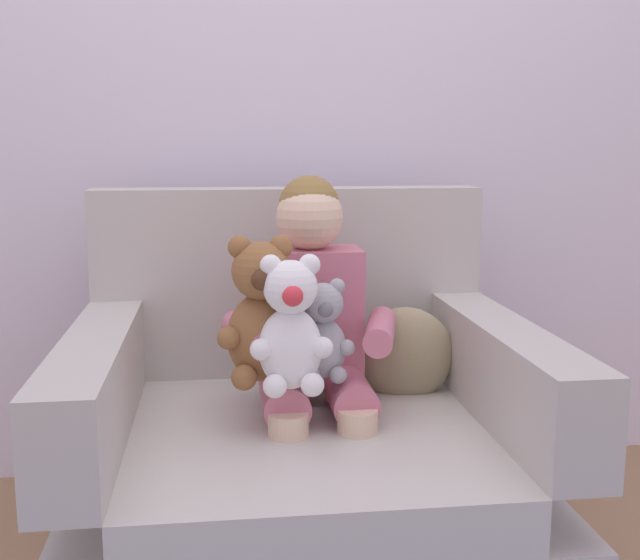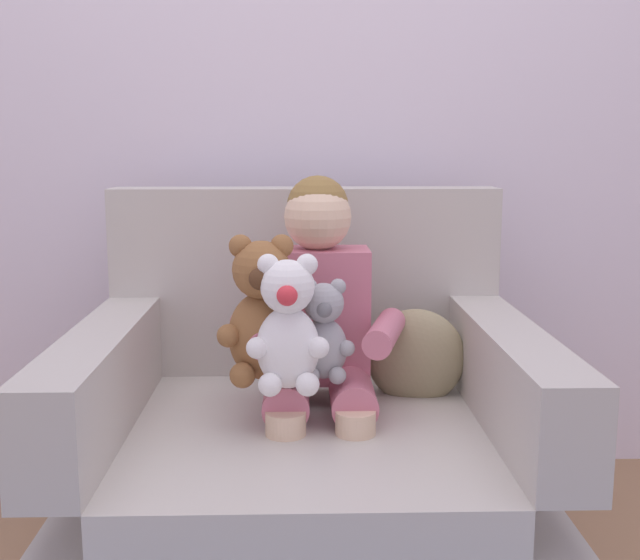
{
  "view_description": "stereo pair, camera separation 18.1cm",
  "coord_description": "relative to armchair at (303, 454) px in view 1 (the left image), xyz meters",
  "views": [
    {
      "loc": [
        -0.2,
        -1.82,
        1.06
      ],
      "look_at": [
        0.03,
        -0.05,
        0.75
      ],
      "focal_mm": 44.42,
      "sensor_mm": 36.0,
      "label": 1
    },
    {
      "loc": [
        -0.02,
        -1.83,
        1.06
      ],
      "look_at": [
        0.03,
        -0.05,
        0.75
      ],
      "focal_mm": 44.42,
      "sensor_mm": 36.0,
      "label": 2
    }
  ],
  "objects": [
    {
      "name": "plush_grey",
      "position": [
        0.04,
        -0.08,
        0.33
      ],
      "size": [
        0.14,
        0.12,
        0.24
      ],
      "rotation": [
        0.0,
        0.0,
        0.36
      ],
      "color": "#9E9EA3",
      "rests_on": "armchair"
    },
    {
      "name": "plush_brown",
      "position": [
        -0.1,
        -0.09,
        0.38
      ],
      "size": [
        0.21,
        0.17,
        0.35
      ],
      "rotation": [
        0.0,
        0.0,
        0.22
      ],
      "color": "brown",
      "rests_on": "armchair"
    },
    {
      "name": "armchair",
      "position": [
        0.0,
        0.0,
        0.0
      ],
      "size": [
        1.1,
        1.0,
        0.94
      ],
      "color": "#BCB7AD",
      "rests_on": "ground"
    },
    {
      "name": "throw_pillow",
      "position": [
        0.29,
        0.14,
        0.21
      ],
      "size": [
        0.27,
        0.16,
        0.26
      ],
      "primitive_type": "ellipsoid",
      "rotation": [
        0.0,
        0.0,
        -0.14
      ],
      "color": "#998C66",
      "rests_on": "armchair"
    },
    {
      "name": "back_wall",
      "position": [
        0.0,
        0.69,
        1.01
      ],
      "size": [
        6.0,
        0.1,
        2.6
      ],
      "primitive_type": "cube",
      "color": "silver",
      "rests_on": "ground"
    },
    {
      "name": "seated_child",
      "position": [
        0.03,
        0.04,
        0.32
      ],
      "size": [
        0.45,
        0.39,
        0.82
      ],
      "rotation": [
        0.0,
        0.0,
        0.09
      ],
      "color": "#C66B7F",
      "rests_on": "armchair"
    },
    {
      "name": "plush_white",
      "position": [
        -0.04,
        -0.16,
        0.36
      ],
      "size": [
        0.18,
        0.15,
        0.31
      ],
      "rotation": [
        0.0,
        0.0,
        -0.03
      ],
      "color": "white",
      "rests_on": "armchair"
    }
  ]
}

